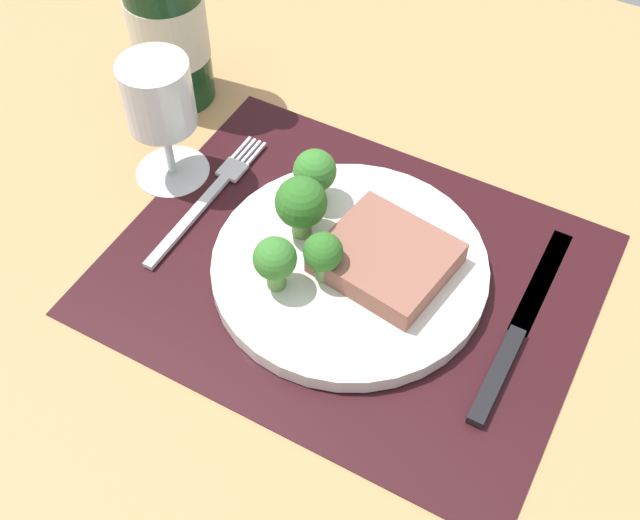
% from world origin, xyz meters
% --- Properties ---
extents(ground_plane, '(1.40, 1.10, 0.03)m').
position_xyz_m(ground_plane, '(0.00, 0.00, -0.01)').
color(ground_plane, tan).
extents(placemat, '(0.42, 0.34, 0.00)m').
position_xyz_m(placemat, '(0.00, 0.00, 0.00)').
color(placemat, black).
rests_on(placemat, ground_plane).
extents(plate, '(0.25, 0.25, 0.02)m').
position_xyz_m(plate, '(0.00, 0.00, 0.01)').
color(plate, silver).
rests_on(plate, placemat).
extents(steak, '(0.12, 0.11, 0.02)m').
position_xyz_m(steak, '(0.03, 0.01, 0.03)').
color(steak, '#8C5647').
rests_on(steak, plate).
extents(broccoli_near_fork, '(0.04, 0.04, 0.06)m').
position_xyz_m(broccoli_near_fork, '(-0.06, 0.05, 0.05)').
color(broccoli_near_fork, '#6B994C').
rests_on(broccoli_near_fork, plate).
extents(broccoli_back_left, '(0.03, 0.03, 0.05)m').
position_xyz_m(broccoli_back_left, '(-0.01, -0.03, 0.05)').
color(broccoli_back_left, '#6B994C').
rests_on(broccoli_back_left, plate).
extents(broccoli_center, '(0.05, 0.05, 0.06)m').
position_xyz_m(broccoli_center, '(-0.05, 0.01, 0.06)').
color(broccoli_center, '#5B8942').
rests_on(broccoli_center, plate).
extents(broccoli_near_steak, '(0.04, 0.04, 0.06)m').
position_xyz_m(broccoli_near_steak, '(-0.04, -0.05, 0.05)').
color(broccoli_near_steak, '#5B8942').
rests_on(broccoli_near_steak, plate).
extents(fork, '(0.02, 0.19, 0.01)m').
position_xyz_m(fork, '(-0.16, 0.01, 0.01)').
color(fork, silver).
rests_on(fork, placemat).
extents(knife, '(0.02, 0.23, 0.01)m').
position_xyz_m(knife, '(0.16, 0.01, 0.01)').
color(knife, black).
rests_on(knife, placemat).
extents(wine_bottle, '(0.08, 0.08, 0.29)m').
position_xyz_m(wine_bottle, '(-0.28, 0.13, 0.10)').
color(wine_bottle, '#143819').
rests_on(wine_bottle, ground_plane).
extents(wine_glass, '(0.07, 0.07, 0.13)m').
position_xyz_m(wine_glass, '(-0.22, 0.03, 0.09)').
color(wine_glass, silver).
rests_on(wine_glass, ground_plane).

